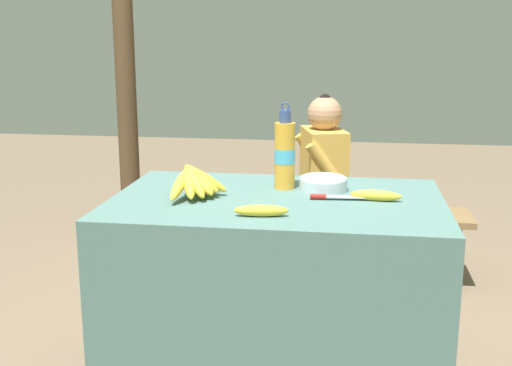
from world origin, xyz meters
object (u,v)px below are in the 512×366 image
at_px(seated_vendor, 315,177).
at_px(loose_banana_front, 261,211).
at_px(serving_bowl, 323,183).
at_px(knife, 329,197).
at_px(banana_bunch_ripe, 196,180).
at_px(support_post_near, 124,44).
at_px(loose_banana_side, 376,195).
at_px(water_bottle, 285,154).
at_px(wooden_bench, 343,222).
at_px(banana_bunch_green, 420,202).

bearing_deg(seated_vendor, loose_banana_front, 71.79).
relative_size(serving_bowl, knife, 0.93).
height_order(banana_bunch_ripe, support_post_near, support_post_near).
height_order(banana_bunch_ripe, loose_banana_side, banana_bunch_ripe).
bearing_deg(serving_bowl, water_bottle, 175.96).
xyz_separation_m(serving_bowl, wooden_bench, (0.07, 1.12, -0.48)).
distance_m(water_bottle, banana_bunch_green, 1.35).
distance_m(loose_banana_front, support_post_near, 2.19).
distance_m(serving_bowl, banana_bunch_green, 1.27).
relative_size(loose_banana_side, knife, 0.94).
relative_size(loose_banana_side, seated_vendor, 0.17).
bearing_deg(support_post_near, loose_banana_side, -47.34).
distance_m(knife, banana_bunch_green, 1.38).
bearing_deg(knife, loose_banana_side, -1.43).
bearing_deg(loose_banana_side, loose_banana_front, -145.29).
height_order(wooden_bench, support_post_near, support_post_near).
distance_m(banana_bunch_ripe, wooden_bench, 1.47).
distance_m(wooden_bench, seated_vendor, 0.31).
bearing_deg(banana_bunch_ripe, banana_bunch_green, 54.25).
bearing_deg(seated_vendor, banana_bunch_ripe, 59.25).
distance_m(serving_bowl, loose_banana_side, 0.23).
height_order(serving_bowl, banana_bunch_green, serving_bowl).
height_order(loose_banana_side, wooden_bench, loose_banana_side).
bearing_deg(seated_vendor, banana_bunch_green, 169.95).
height_order(serving_bowl, knife, serving_bowl).
height_order(banana_bunch_ripe, serving_bowl, banana_bunch_ripe).
height_order(banana_bunch_ripe, loose_banana_front, banana_bunch_ripe).
relative_size(knife, banana_bunch_green, 0.74).
bearing_deg(banana_bunch_ripe, support_post_near, 117.10).
relative_size(banana_bunch_ripe, wooden_bench, 0.23).
distance_m(loose_banana_front, wooden_bench, 1.59).
bearing_deg(seated_vendor, serving_bowl, 80.03).
relative_size(banana_bunch_ripe, loose_banana_side, 1.73).
distance_m(knife, seated_vendor, 1.23).
bearing_deg(loose_banana_side, seated_vendor, 103.08).
bearing_deg(banana_bunch_green, loose_banana_front, -113.58).
xyz_separation_m(water_bottle, loose_banana_side, (0.33, -0.14, -0.11)).
height_order(water_bottle, loose_banana_front, water_bottle).
bearing_deg(water_bottle, support_post_near, 127.88).
distance_m(loose_banana_front, seated_vendor, 1.47).
distance_m(serving_bowl, support_post_near, 1.99).
relative_size(knife, wooden_bench, 0.14).
distance_m(wooden_bench, support_post_near, 1.68).
bearing_deg(seated_vendor, loose_banana_side, 88.30).
bearing_deg(loose_banana_front, water_bottle, 85.18).
bearing_deg(wooden_bench, knife, -91.99).
xyz_separation_m(loose_banana_side, support_post_near, (-1.46, 1.58, 0.49)).
bearing_deg(banana_bunch_ripe, serving_bowl, 19.63).
relative_size(serving_bowl, loose_banana_front, 1.00).
xyz_separation_m(serving_bowl, banana_bunch_green, (0.48, 1.12, -0.35)).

